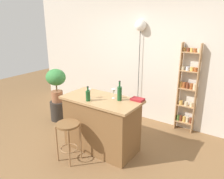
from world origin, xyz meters
The scene contains 13 objects.
ground centered at (0.00, 0.00, 0.00)m, with size 12.00×12.00×0.00m, color brown.
back_wall centered at (0.00, 1.95, 1.40)m, with size 6.40×0.10×2.80m, color beige.
kitchen_counter centered at (0.00, 0.30, 0.48)m, with size 1.35×0.68×0.96m.
bar_stool centered at (-0.23, -0.28, 0.50)m, with size 0.37×0.37×0.66m.
spice_shelf centered at (1.00, 1.81, 0.90)m, with size 0.37×0.14×1.81m.
plant_stool centered at (-1.53, 0.68, 0.22)m, with size 0.36×0.36×0.44m, color #2D2823.
potted_plant centered at (-1.53, 0.68, 0.93)m, with size 0.45×0.41×0.75m.
bottle_spirits_clear centered at (0.30, 0.40, 1.08)m, with size 0.08×0.08×0.33m.
bottle_soda_blue centered at (-0.11, 0.09, 1.05)m, with size 0.07×0.07×0.25m.
wine_glass_left centered at (-0.18, 0.20, 1.07)m, with size 0.07×0.07×0.16m.
wine_glass_center centered at (0.16, 0.43, 1.07)m, with size 0.07×0.07×0.16m.
cookbook centered at (0.55, 0.57, 0.97)m, with size 0.21×0.15×0.04m, color maroon.
pendant_globe_light centered at (-0.11, 1.84, 2.08)m, with size 0.24×0.24×2.22m.
Camera 1 is at (2.14, -2.50, 2.26)m, focal length 35.68 mm.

